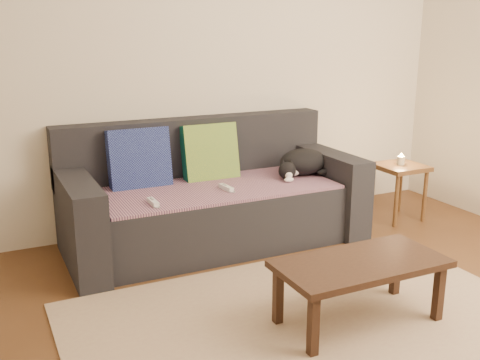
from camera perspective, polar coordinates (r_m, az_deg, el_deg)
The scene contains 13 objects.
ground at distance 2.93m, azimuth 9.67°, elevation -16.22°, with size 4.50×4.50×0.00m, color brown.
back_wall at distance 4.29m, azimuth -5.34°, elevation 12.20°, with size 4.50×0.04×2.60m, color beige.
sofa at distance 4.07m, azimuth -2.90°, elevation -2.12°, with size 2.10×0.94×0.87m.
throw_blanket at distance 3.96m, azimuth -2.41°, elevation -0.80°, with size 1.66×0.74×0.02m, color #3D2443.
cushion_navy at distance 4.00m, azimuth -10.20°, elevation 2.08°, with size 0.43×0.11×0.43m, color #11134A.
cushion_green at distance 4.16m, azimuth -3.07°, elevation 2.83°, with size 0.42×0.10×0.42m, color #0C4D3A.
cat at distance 4.27m, azimuth 6.33°, elevation 1.75°, with size 0.47×0.35×0.20m.
wii_remote_a at distance 3.59m, azimuth -8.83°, elevation -2.25°, with size 0.15×0.04×0.03m, color white.
wii_remote_b at distance 3.87m, azimuth -1.40°, elevation -0.80°, with size 0.15×0.04×0.03m, color white.
side_table at distance 4.71m, azimuth 15.92°, elevation 0.55°, with size 0.36×0.36×0.46m.
candle at distance 4.69m, azimuth 16.02°, elevation 1.94°, with size 0.06×0.06×0.09m.
rug at distance 3.04m, azimuth 8.00°, elevation -14.85°, with size 2.50×1.80×0.01m, color tan.
coffee_table at distance 3.01m, azimuth 12.12°, elevation -8.78°, with size 0.89×0.45×0.36m.
Camera 1 is at (-1.49, -2.02, 1.52)m, focal length 42.00 mm.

